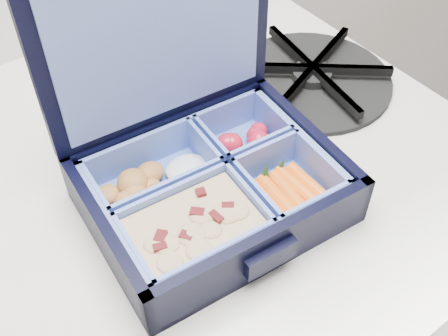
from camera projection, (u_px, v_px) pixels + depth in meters
bento_box at (213, 189)px, 0.51m from camera, size 0.23×0.19×0.05m
burner_grate at (312, 73)px, 0.64m from camera, size 0.24×0.24×0.03m
fork at (184, 114)px, 0.61m from camera, size 0.11×0.16×0.01m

